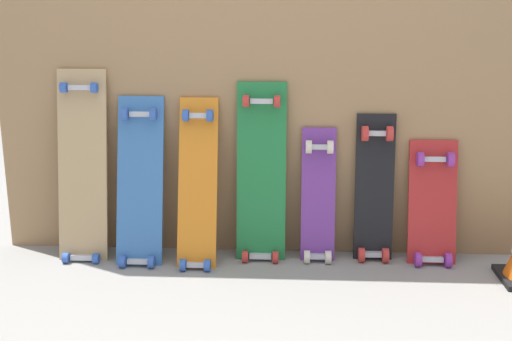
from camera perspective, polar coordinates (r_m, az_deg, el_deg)
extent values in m
plane|color=gray|center=(3.31, 0.06, -7.19)|extent=(12.00, 12.00, 0.00)
cube|color=#99724C|center=(3.16, 0.13, 8.56)|extent=(2.53, 0.04, 1.79)
cube|color=tan|center=(3.28, -14.73, -0.21)|extent=(0.24, 0.19, 0.98)
cube|color=#B7B7BF|center=(3.32, -14.78, -7.27)|extent=(0.11, 0.04, 0.03)
cube|color=#B7B7BF|center=(3.25, -14.95, 6.92)|extent=(0.11, 0.04, 0.03)
cylinder|color=#3359B2|center=(3.32, -16.09, -7.27)|extent=(0.03, 0.05, 0.05)
cylinder|color=#3359B2|center=(3.28, -13.65, -7.40)|extent=(0.03, 0.05, 0.05)
cylinder|color=#3359B2|center=(3.25, -16.28, 6.90)|extent=(0.03, 0.05, 0.05)
cylinder|color=#3359B2|center=(3.21, -13.79, 6.97)|extent=(0.03, 0.05, 0.05)
cube|color=#386BAD|center=(3.20, -9.97, -1.49)|extent=(0.22, 0.24, 0.85)
cube|color=#B7B7BF|center=(3.20, -10.16, -7.74)|extent=(0.10, 0.04, 0.03)
cube|color=#B7B7BF|center=(3.19, -9.99, 4.78)|extent=(0.10, 0.04, 0.03)
cylinder|color=#3359B2|center=(3.20, -11.43, -7.72)|extent=(0.03, 0.06, 0.06)
cylinder|color=#3359B2|center=(3.17, -9.02, -7.83)|extent=(0.03, 0.06, 0.06)
cylinder|color=#3359B2|center=(3.18, -11.26, 4.80)|extent=(0.03, 0.06, 0.06)
cylinder|color=#3359B2|center=(3.15, -8.85, 4.81)|extent=(0.03, 0.06, 0.06)
cube|color=orange|center=(3.14, -5.06, -1.70)|extent=(0.18, 0.27, 0.85)
cube|color=#B7B7BF|center=(3.13, -5.23, -8.12)|extent=(0.08, 0.04, 0.03)
cube|color=#B7B7BF|center=(3.13, -5.00, 4.73)|extent=(0.08, 0.04, 0.03)
cylinder|color=#3359B2|center=(3.12, -6.33, -8.11)|extent=(0.03, 0.06, 0.06)
cylinder|color=#3359B2|center=(3.11, -4.22, -8.18)|extent=(0.03, 0.06, 0.06)
cylinder|color=#3359B2|center=(3.13, -6.09, 4.76)|extent=(0.03, 0.06, 0.06)
cylinder|color=#3359B2|center=(3.11, -4.00, 4.76)|extent=(0.03, 0.06, 0.06)
cube|color=#1E7238|center=(3.16, 0.46, -0.74)|extent=(0.24, 0.14, 0.92)
cube|color=#B7B7BF|center=(3.21, 0.39, -7.40)|extent=(0.11, 0.04, 0.03)
cube|color=#B7B7BF|center=(3.11, 0.50, 6.01)|extent=(0.11, 0.04, 0.03)
cylinder|color=red|center=(3.20, -0.94, -7.45)|extent=(0.03, 0.06, 0.06)
cylinder|color=red|center=(3.19, 1.69, -7.50)|extent=(0.03, 0.06, 0.06)
cylinder|color=red|center=(3.09, -0.88, 6.01)|extent=(0.03, 0.06, 0.06)
cylinder|color=red|center=(3.09, 1.84, 5.99)|extent=(0.03, 0.06, 0.06)
cube|color=#6B338C|center=(3.20, 5.39, -2.66)|extent=(0.16, 0.14, 0.70)
cube|color=#B7B7BF|center=(3.22, 5.33, -7.39)|extent=(0.07, 0.04, 0.03)
cube|color=#B7B7BF|center=(3.15, 5.49, 2.05)|extent=(0.07, 0.04, 0.03)
cylinder|color=beige|center=(3.20, 4.43, -7.45)|extent=(0.03, 0.06, 0.06)
cylinder|color=beige|center=(3.20, 6.25, -7.46)|extent=(0.03, 0.06, 0.06)
cylinder|color=beige|center=(3.13, 4.58, 2.05)|extent=(0.03, 0.06, 0.06)
cylinder|color=beige|center=(3.13, 6.43, 2.02)|extent=(0.03, 0.06, 0.06)
cube|color=black|center=(3.22, 10.17, -1.98)|extent=(0.18, 0.10, 0.76)
cube|color=#B7B7BF|center=(3.26, 10.07, -7.13)|extent=(0.08, 0.04, 0.03)
cube|color=#B7B7BF|center=(3.16, 10.40, 3.18)|extent=(0.08, 0.04, 0.03)
cylinder|color=red|center=(3.24, 9.09, -7.22)|extent=(0.03, 0.07, 0.07)
cylinder|color=red|center=(3.25, 11.11, -7.21)|extent=(0.03, 0.07, 0.07)
cylinder|color=red|center=(3.14, 9.40, 3.18)|extent=(0.03, 0.07, 0.07)
cylinder|color=red|center=(3.15, 11.47, 3.13)|extent=(0.03, 0.07, 0.07)
cube|color=#B22626|center=(3.27, 14.97, -3.22)|extent=(0.23, 0.15, 0.64)
cube|color=#B7B7BF|center=(3.27, 14.97, -7.41)|extent=(0.10, 0.04, 0.03)
cube|color=#B7B7BF|center=(3.23, 15.16, 0.95)|extent=(0.10, 0.04, 0.03)
cylinder|color=purple|center=(3.24, 13.81, -7.48)|extent=(0.03, 0.07, 0.07)
cylinder|color=purple|center=(3.27, 16.25, -7.45)|extent=(0.03, 0.07, 0.07)
cylinder|color=purple|center=(3.19, 13.99, 0.96)|extent=(0.03, 0.07, 0.07)
cylinder|color=purple|center=(3.22, 16.45, 0.91)|extent=(0.03, 0.07, 0.07)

